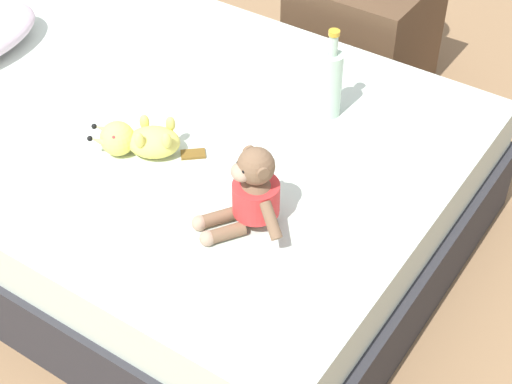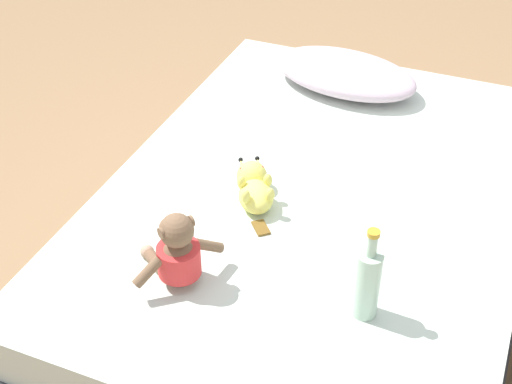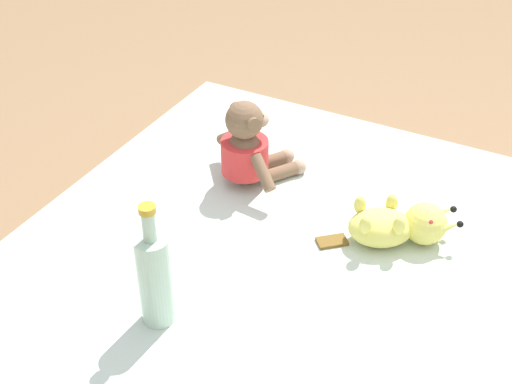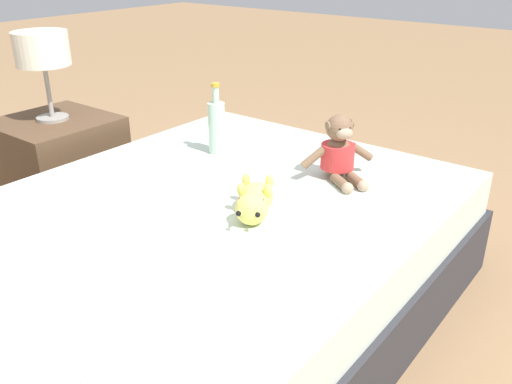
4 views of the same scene
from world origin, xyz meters
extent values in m
plane|color=#93704C|center=(0.00, 0.00, 0.00)|extent=(16.00, 16.00, 0.00)
cube|color=#2D2D33|center=(0.00, 0.00, 0.13)|extent=(1.38, 1.97, 0.25)
cube|color=silver|center=(0.00, 0.00, 0.34)|extent=(1.34, 1.91, 0.16)
ellipsoid|color=brown|center=(-0.22, -0.56, 0.49)|extent=(0.14, 0.15, 0.15)
cylinder|color=red|center=(-0.22, -0.56, 0.50)|extent=(0.17, 0.17, 0.09)
sphere|color=brown|center=(-0.22, -0.56, 0.60)|extent=(0.10, 0.10, 0.10)
ellipsoid|color=tan|center=(-0.26, -0.54, 0.60)|extent=(0.07, 0.08, 0.04)
sphere|color=black|center=(-0.26, -0.56, 0.61)|extent=(0.01, 0.01, 0.01)
sphere|color=black|center=(-0.24, -0.53, 0.61)|extent=(0.01, 0.01, 0.01)
cylinder|color=brown|center=(-0.25, -0.60, 0.62)|extent=(0.03, 0.02, 0.03)
cylinder|color=brown|center=(-0.20, -0.53, 0.62)|extent=(0.03, 0.02, 0.03)
cylinder|color=brown|center=(-0.27, -0.64, 0.50)|extent=(0.08, 0.10, 0.08)
cylinder|color=brown|center=(-0.17, -0.48, 0.50)|extent=(0.08, 0.10, 0.08)
cylinder|color=brown|center=(-0.32, -0.54, 0.44)|extent=(0.10, 0.09, 0.04)
cylinder|color=brown|center=(-0.28, -0.49, 0.44)|extent=(0.10, 0.09, 0.04)
sphere|color=tan|center=(-0.36, -0.51, 0.44)|extent=(0.04, 0.04, 0.04)
sphere|color=tan|center=(-0.33, -0.46, 0.44)|extent=(0.04, 0.04, 0.04)
ellipsoid|color=#EAE066|center=(-0.15, -0.17, 0.46)|extent=(0.17, 0.18, 0.08)
sphere|color=#EAE066|center=(-0.21, -0.08, 0.47)|extent=(0.10, 0.10, 0.10)
cone|color=#EAE066|center=(-0.25, -0.06, 0.48)|extent=(0.06, 0.07, 0.05)
sphere|color=black|center=(-0.26, -0.04, 0.49)|extent=(0.02, 0.02, 0.02)
cone|color=#EAE066|center=(-0.20, -0.03, 0.48)|extent=(0.06, 0.07, 0.05)
sphere|color=black|center=(-0.22, -0.01, 0.49)|extent=(0.02, 0.02, 0.02)
sphere|color=red|center=(-0.23, -0.10, 0.50)|extent=(0.02, 0.02, 0.02)
sphere|color=red|center=(-0.18, -0.07, 0.50)|extent=(0.02, 0.02, 0.02)
ellipsoid|color=#EAE066|center=(-0.20, -0.17, 0.50)|extent=(0.04, 0.04, 0.05)
ellipsoid|color=#EAE066|center=(-0.13, -0.12, 0.50)|extent=(0.04, 0.04, 0.05)
ellipsoid|color=#EAE066|center=(-0.16, -0.23, 0.50)|extent=(0.04, 0.04, 0.05)
ellipsoid|color=#EAE066|center=(-0.10, -0.19, 0.50)|extent=(0.04, 0.04, 0.05)
cube|color=brown|center=(-0.10, -0.27, 0.42)|extent=(0.08, 0.08, 0.01)
cylinder|color=#B2D1B7|center=(0.29, -0.49, 0.52)|extent=(0.07, 0.07, 0.21)
cylinder|color=#B2D1B7|center=(0.29, -0.49, 0.66)|extent=(0.03, 0.03, 0.07)
cylinder|color=gold|center=(0.29, -0.49, 0.70)|extent=(0.03, 0.03, 0.01)
cube|color=brown|center=(1.04, -0.22, 0.24)|extent=(0.47, 0.47, 0.48)
camera|label=1|loc=(-1.48, -1.41, 1.88)|focal=56.70mm
camera|label=2|loc=(0.55, -1.87, 1.87)|focal=51.40mm
camera|label=3|loc=(1.10, 0.17, 1.47)|focal=49.49mm
camera|label=4|loc=(-1.12, 1.07, 1.20)|focal=38.28mm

